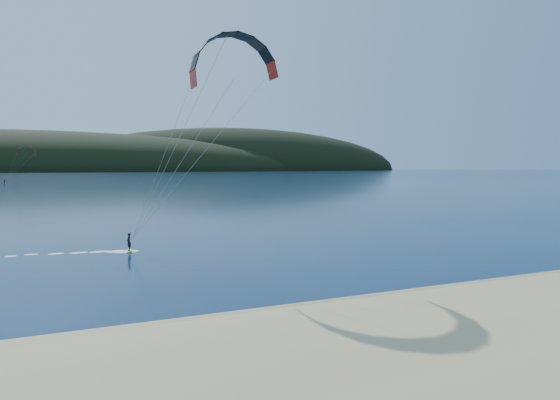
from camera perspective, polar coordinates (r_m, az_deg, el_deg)
name	(u,v)px	position (r m, az deg, el deg)	size (l,w,h in m)	color
ground	(357,343)	(20.36, 8.90, -16.11)	(1800.00, 1800.00, 0.00)	#081D3B
wet_sand	(305,311)	(24.05, 2.92, -12.77)	(220.00, 2.50, 0.10)	#968557
headland	(70,171)	(761.42, -23.20, 3.10)	(1200.00, 310.00, 140.00)	black
kitesurfer_near	(227,86)	(39.74, -6.16, 13.08)	(22.12, 7.01, 16.49)	gold
kitesurfer_far	(26,154)	(219.99, -27.44, 4.73)	(12.19, 4.86, 14.09)	gold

